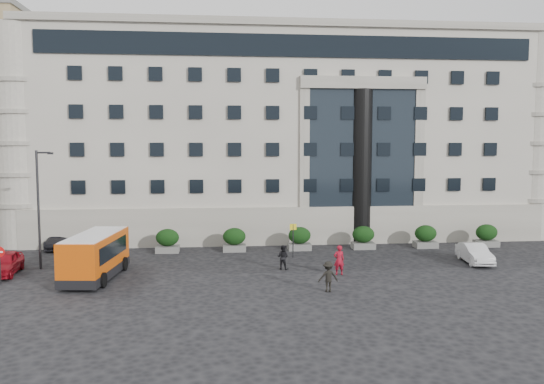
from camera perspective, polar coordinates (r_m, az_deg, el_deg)
The scene contains 22 objects.
ground at distance 34.59m, azimuth -5.77°, elevation -8.92°, with size 120.00×120.00×0.00m, color black.
civic_building at distance 55.87m, azimuth 0.47°, elevation 5.73°, with size 44.00×24.00×18.00m, color #A19B8E.
entrance_column at distance 45.45m, azimuth 9.56°, elevation 2.66°, with size 1.80×1.80×13.00m, color black.
apartment_far at distance 76.63m, azimuth -26.44°, elevation 6.51°, with size 13.00×13.00×22.00m, color brown.
hedge_a at distance 42.24m, azimuth -11.18°, elevation -5.15°, with size 1.80×1.26×1.84m.
hedge_b at distance 42.04m, azimuth -4.08°, elevation -5.11°, with size 1.80×1.26×1.84m.
hedge_c at distance 42.47m, azimuth 2.98°, elevation -5.00°, with size 1.80×1.26×1.84m.
hedge_d at distance 43.53m, azimuth 9.79°, elevation -4.82°, with size 1.80×1.26×1.84m.
hedge_e at distance 45.16m, azimuth 16.19°, elevation -4.59°, with size 1.80×1.26×1.84m.
hedge_f at distance 47.31m, azimuth 22.07°, elevation -4.33°, with size 1.80×1.26×1.84m.
street_lamp at distance 38.76m, azimuth -23.75°, elevation -1.26°, with size 1.16×0.18×8.00m.
bus_stop_sign at distance 39.48m, azimuth 2.28°, elevation -4.59°, with size 0.50×0.08×2.52m.
no_entry_sign at distance 35.76m, azimuth -27.26°, elevation -6.29°, with size 0.64×0.16×2.32m.
minibus at distance 35.13m, azimuth -18.47°, elevation -6.35°, with size 3.13×6.96×2.82m.
red_truck at distance 51.60m, azimuth -22.18°, elevation -2.87°, with size 3.27×5.95×3.05m.
parked_car_a at distance 38.60m, azimuth -26.90°, elevation -6.84°, with size 1.76×4.38×1.49m, color maroon.
parked_car_c at distance 46.82m, azimuth -21.83°, elevation -4.67°, with size 2.04×5.03×1.46m, color black.
parked_car_d at distance 50.67m, azimuth -21.42°, elevation -3.92°, with size 2.48×5.38×1.50m, color black.
white_taxi at distance 40.48m, azimuth 20.96°, elevation -6.18°, with size 1.46×4.18×1.38m, color silver.
pedestrian_a at distance 34.67m, azimuth 7.22°, elevation -7.27°, with size 0.70×0.46×1.92m, color maroon.
pedestrian_b at distance 35.92m, azimuth 1.17°, elevation -7.02°, with size 0.80×0.62×1.65m, color black.
pedestrian_c at distance 30.72m, azimuth 6.06°, elevation -9.03°, with size 1.13×0.65×1.76m, color black.
Camera 1 is at (0.27, -33.57, 8.33)m, focal length 35.00 mm.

